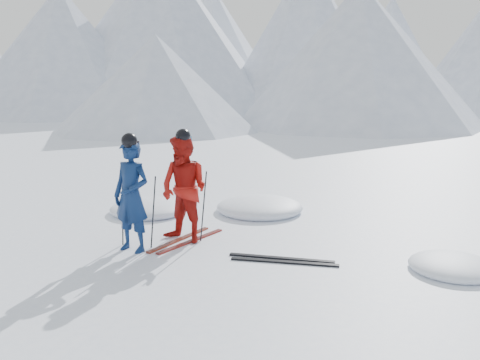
% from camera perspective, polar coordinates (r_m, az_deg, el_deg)
% --- Properties ---
extents(ground, '(160.00, 160.00, 0.00)m').
position_cam_1_polar(ground, '(8.31, 7.55, -8.79)').
color(ground, white).
rests_on(ground, ground).
extents(skier_blue, '(0.73, 0.51, 1.88)m').
position_cam_1_polar(skier_blue, '(8.58, -12.09, -1.78)').
color(skier_blue, '#0C214C').
rests_on(skier_blue, ground).
extents(skier_red, '(1.03, 0.87, 1.90)m').
position_cam_1_polar(skier_red, '(8.94, -6.29, -1.02)').
color(skier_red, '#AA140D').
rests_on(skier_red, ground).
extents(pole_blue_left, '(0.12, 0.09, 1.25)m').
position_cam_1_polar(pole_blue_left, '(8.94, -13.04, -3.37)').
color(pole_blue_left, black).
rests_on(pole_blue_left, ground).
extents(pole_blue_right, '(0.12, 0.07, 1.25)m').
position_cam_1_polar(pole_blue_right, '(8.72, -9.72, -3.61)').
color(pole_blue_right, black).
rests_on(pole_blue_right, ground).
extents(pole_red_left, '(0.13, 0.10, 1.26)m').
position_cam_1_polar(pole_red_left, '(9.36, -7.11, -2.48)').
color(pole_red_left, black).
rests_on(pole_red_left, ground).
extents(pole_red_right, '(0.13, 0.09, 1.26)m').
position_cam_1_polar(pole_red_right, '(9.00, -4.12, -2.97)').
color(pole_red_right, black).
rests_on(pole_red_right, ground).
extents(ski_worn_left, '(0.33, 1.70, 0.03)m').
position_cam_1_polar(ski_worn_left, '(9.23, -6.83, -6.64)').
color(ski_worn_left, black).
rests_on(ski_worn_left, ground).
extents(ski_worn_right, '(0.44, 1.68, 0.03)m').
position_cam_1_polar(ski_worn_right, '(9.12, -5.51, -6.84)').
color(ski_worn_right, black).
rests_on(ski_worn_right, ground).
extents(ski_loose_a, '(1.69, 0.37, 0.03)m').
position_cam_1_polar(ski_loose_a, '(8.25, 4.66, -8.74)').
color(ski_loose_a, black).
rests_on(ski_loose_a, ground).
extents(ski_loose_b, '(1.68, 0.43, 0.03)m').
position_cam_1_polar(ski_loose_b, '(8.09, 5.00, -9.16)').
color(ski_loose_b, black).
rests_on(ski_loose_b, ground).
extents(snow_lumps, '(7.64, 3.80, 0.42)m').
position_cam_1_polar(snow_lumps, '(10.59, 0.25, -4.35)').
color(snow_lumps, white).
rests_on(snow_lumps, ground).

